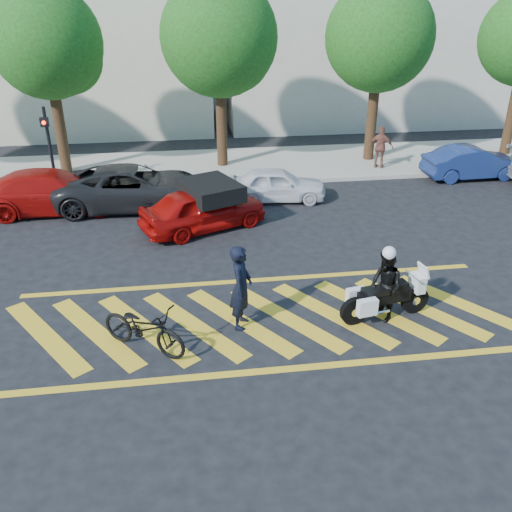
{
  "coord_description": "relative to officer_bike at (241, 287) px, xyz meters",
  "views": [
    {
      "loc": [
        -1.73,
        -10.61,
        7.04
      ],
      "look_at": [
        -0.06,
        1.26,
        1.05
      ],
      "focal_mm": 38.0,
      "sensor_mm": 36.0,
      "label": 1
    }
  ],
  "objects": [
    {
      "name": "signal_pole",
      "position": [
        -5.9,
        9.9,
        0.91
      ],
      "size": [
        0.28,
        0.43,
        3.2
      ],
      "color": "black",
      "rests_on": "ground"
    },
    {
      "name": "red_convertible",
      "position": [
        -0.55,
        5.71,
        -0.32
      ],
      "size": [
        4.37,
        3.11,
        1.38
      ],
      "primitive_type": "imported",
      "rotation": [
        0.0,
        0.0,
        1.98
      ],
      "color": "#9F0907",
      "rests_on": "ground"
    },
    {
      "name": "officer_bike",
      "position": [
        0.0,
        0.0,
        0.0
      ],
      "size": [
        0.68,
        0.84,
        2.01
      ],
      "primitive_type": "imported",
      "rotation": [
        0.0,
        0.0,
        1.27
      ],
      "color": "black",
      "rests_on": "ground"
    },
    {
      "name": "bicycle",
      "position": [
        -2.16,
        -0.63,
        -0.46
      ],
      "size": [
        2.13,
        1.8,
        1.1
      ],
      "primitive_type": "imported",
      "rotation": [
        0.0,
        0.0,
        0.96
      ],
      "color": "black",
      "rests_on": "ground"
    },
    {
      "name": "building_right",
      "position": [
        9.6,
        21.16,
        4.49
      ],
      "size": [
        16.0,
        8.0,
        11.0
      ],
      "primitive_type": "cube",
      "color": "beige",
      "rests_on": "ground"
    },
    {
      "name": "officer_moto",
      "position": [
        3.32,
        -0.16,
        -0.15
      ],
      "size": [
        0.79,
        0.94,
        1.72
      ],
      "primitive_type": "imported",
      "rotation": [
        0.0,
        0.0,
        -1.39
      ],
      "color": "black",
      "rests_on": "ground"
    },
    {
      "name": "building_left",
      "position": [
        -7.4,
        21.16,
        3.99
      ],
      "size": [
        16.0,
        8.0,
        10.0
      ],
      "primitive_type": "cube",
      "color": "beige",
      "rests_on": "ground"
    },
    {
      "name": "parked_right",
      "position": [
        10.5,
        9.36,
        -0.36
      ],
      "size": [
        3.98,
        1.48,
        1.3
      ],
      "primitive_type": "imported",
      "rotation": [
        0.0,
        0.0,
        1.6
      ],
      "color": "navy",
      "rests_on": "ground"
    },
    {
      "name": "parked_mid_left",
      "position": [
        -2.89,
        7.96,
        -0.27
      ],
      "size": [
        5.4,
        2.66,
        1.48
      ],
      "primitive_type": "imported",
      "rotation": [
        0.0,
        0.0,
        1.53
      ],
      "color": "black",
      "rests_on": "ground"
    },
    {
      "name": "tree_right",
      "position": [
        7.23,
        12.23,
        4.04
      ],
      "size": [
        4.4,
        4.4,
        7.41
      ],
      "color": "black",
      "rests_on": "ground"
    },
    {
      "name": "ground",
      "position": [
        0.6,
        0.16,
        -1.01
      ],
      "size": [
        90.0,
        90.0,
        0.0
      ],
      "primitive_type": "plane",
      "color": "black",
      "rests_on": "ground"
    },
    {
      "name": "tree_center",
      "position": [
        0.73,
        12.23,
        4.09
      ],
      "size": [
        4.6,
        4.6,
        7.56
      ],
      "color": "black",
      "rests_on": "ground"
    },
    {
      "name": "parked_left",
      "position": [
        -5.6,
        7.96,
        -0.28
      ],
      "size": [
        5.05,
        2.21,
        1.44
      ],
      "primitive_type": "imported",
      "rotation": [
        0.0,
        0.0,
        1.61
      ],
      "color": "#9D0C09",
      "rests_on": "ground"
    },
    {
      "name": "crosswalk",
      "position": [
        0.56,
        0.16,
        -1.0
      ],
      "size": [
        12.33,
        4.0,
        0.01
      ],
      "color": "gold",
      "rests_on": "ground"
    },
    {
      "name": "sidewalk",
      "position": [
        0.6,
        12.16,
        -0.93
      ],
      "size": [
        60.0,
        5.0,
        0.15
      ],
      "primitive_type": "cube",
      "color": "#9E998E",
      "rests_on": "ground"
    },
    {
      "name": "parked_mid_right",
      "position": [
        2.23,
        7.96,
        -0.41
      ],
      "size": [
        3.65,
        1.81,
        1.2
      ],
      "primitive_type": "imported",
      "rotation": [
        0.0,
        0.0,
        1.45
      ],
      "color": "silver",
      "rests_on": "ground"
    },
    {
      "name": "tree_left",
      "position": [
        -5.78,
        12.23,
        3.99
      ],
      "size": [
        4.2,
        4.2,
        7.26
      ],
      "color": "black",
      "rests_on": "ground"
    },
    {
      "name": "pedestrian_right",
      "position": [
        7.11,
        10.79,
        0.02
      ],
      "size": [
        1.1,
        0.86,
        1.75
      ],
      "primitive_type": "imported",
      "rotation": [
        0.0,
        0.0,
        2.65
      ],
      "color": "brown",
      "rests_on": "sidewalk"
    },
    {
      "name": "police_motorcycle",
      "position": [
        3.33,
        -0.16,
        -0.46
      ],
      "size": [
        2.28,
        0.89,
        1.01
      ],
      "rotation": [
        0.0,
        0.0,
        0.18
      ],
      "color": "black",
      "rests_on": "ground"
    }
  ]
}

